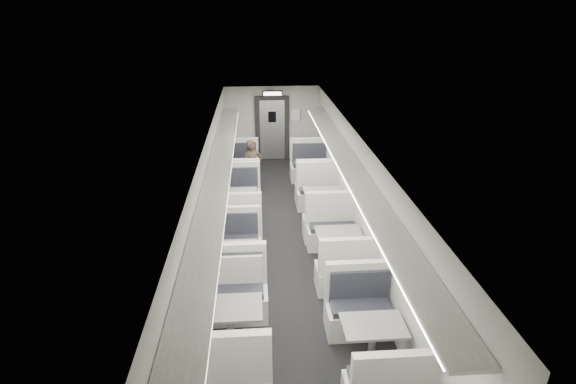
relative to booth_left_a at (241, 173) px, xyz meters
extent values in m
cube|color=black|center=(1.00, -3.65, -0.44)|extent=(3.00, 12.00, 0.12)
cube|color=silver|center=(1.00, -3.65, 2.08)|extent=(3.00, 12.00, 0.12)
cube|color=beige|center=(1.00, 2.41, 0.82)|extent=(3.00, 0.12, 2.40)
cube|color=beige|center=(-0.56, -3.65, 0.82)|extent=(0.12, 12.00, 2.40)
cube|color=beige|center=(2.56, -3.65, 0.82)|extent=(0.12, 12.00, 2.40)
cube|color=silver|center=(0.00, -0.77, -0.16)|extent=(1.04, 0.58, 0.44)
cube|color=#23242F|center=(0.00, -0.74, 0.11)|extent=(0.92, 0.46, 0.10)
cube|color=silver|center=(0.00, -0.98, 0.41)|extent=(1.04, 0.12, 0.69)
cube|color=silver|center=(0.00, 0.77, -0.16)|extent=(1.04, 0.58, 0.44)
cube|color=#23242F|center=(0.00, 0.74, 0.11)|extent=(0.92, 0.46, 0.10)
cube|color=silver|center=(0.00, 0.98, 0.41)|extent=(1.04, 0.12, 0.69)
cylinder|color=#BCBCBE|center=(0.00, 0.00, -0.04)|extent=(0.10, 0.10, 0.68)
cylinder|color=#BCBCBE|center=(0.00, 0.00, -0.36)|extent=(0.35, 0.35, 0.03)
cube|color=gray|center=(0.00, 0.00, 0.34)|extent=(0.86, 0.59, 0.04)
cube|color=silver|center=(0.00, -3.07, -0.15)|extent=(1.07, 0.60, 0.46)
cube|color=#23242F|center=(0.00, -3.04, 0.13)|extent=(0.95, 0.48, 0.10)
cube|color=silver|center=(0.00, -3.29, 0.43)|extent=(1.07, 0.12, 0.71)
cube|color=silver|center=(0.00, -1.49, -0.15)|extent=(1.07, 0.60, 0.46)
cube|color=#23242F|center=(0.00, -1.52, 0.13)|extent=(0.95, 0.48, 0.10)
cube|color=silver|center=(0.00, -1.27, 0.43)|extent=(1.07, 0.12, 0.71)
cylinder|color=#BCBCBE|center=(0.00, -2.28, -0.03)|extent=(0.10, 0.10, 0.70)
cylinder|color=#BCBCBE|center=(0.00, -2.28, -0.36)|extent=(0.36, 0.36, 0.03)
cube|color=gray|center=(0.00, -2.28, 0.36)|extent=(0.89, 0.61, 0.04)
cube|color=silver|center=(0.00, -5.48, -0.16)|extent=(1.01, 0.56, 0.43)
cube|color=#23242F|center=(0.00, -5.45, 0.10)|extent=(0.89, 0.45, 0.10)
cube|color=silver|center=(0.00, -5.69, 0.38)|extent=(1.01, 0.11, 0.67)
cube|color=silver|center=(0.00, -4.00, -0.16)|extent=(1.01, 0.56, 0.43)
cube|color=#23242F|center=(0.00, -4.03, 0.10)|extent=(0.89, 0.45, 0.10)
cube|color=silver|center=(0.00, -3.79, 0.38)|extent=(1.01, 0.11, 0.67)
cylinder|color=#BCBCBE|center=(0.00, -4.74, -0.05)|extent=(0.10, 0.10, 0.66)
cylinder|color=#BCBCBE|center=(0.00, -4.74, -0.36)|extent=(0.34, 0.34, 0.03)
cube|color=gray|center=(0.00, -4.74, 0.32)|extent=(0.84, 0.57, 0.04)
cube|color=silver|center=(0.00, -7.47, -0.13)|extent=(1.15, 0.64, 0.49)
cube|color=#23242F|center=(0.00, -7.44, 0.16)|extent=(1.02, 0.51, 0.11)
cube|color=silver|center=(0.00, -7.70, 0.49)|extent=(1.15, 0.13, 0.76)
cube|color=silver|center=(0.00, -5.78, -0.13)|extent=(1.15, 0.64, 0.49)
cube|color=#23242F|center=(0.00, -5.82, 0.16)|extent=(1.02, 0.51, 0.11)
cube|color=silver|center=(0.00, -5.55, 0.49)|extent=(1.15, 0.13, 0.76)
cylinder|color=#BCBCBE|center=(0.00, -6.63, 0.00)|extent=(0.11, 0.11, 0.75)
cylinder|color=#BCBCBE|center=(0.00, -6.63, -0.36)|extent=(0.39, 0.39, 0.03)
cube|color=gray|center=(0.00, -6.63, 0.41)|extent=(0.95, 0.65, 0.04)
cube|color=silver|center=(2.00, -1.33, -0.14)|extent=(1.12, 0.62, 0.47)
cube|color=#23242F|center=(2.00, -1.29, 0.15)|extent=(0.99, 0.49, 0.11)
cube|color=silver|center=(2.00, -1.55, 0.47)|extent=(1.12, 0.13, 0.74)
cube|color=silver|center=(2.00, 0.32, -0.14)|extent=(1.12, 0.62, 0.47)
cube|color=#23242F|center=(2.00, 0.29, 0.15)|extent=(0.99, 0.49, 0.11)
cube|color=silver|center=(2.00, 0.54, 0.47)|extent=(1.12, 0.13, 0.74)
cylinder|color=#BCBCBE|center=(2.00, -0.50, -0.01)|extent=(0.11, 0.11, 0.73)
cylinder|color=#BCBCBE|center=(2.00, -0.50, -0.36)|extent=(0.38, 0.38, 0.03)
cube|color=gray|center=(2.00, -0.50, 0.39)|extent=(0.93, 0.63, 0.04)
cube|color=silver|center=(2.00, -3.24, -0.14)|extent=(1.11, 0.62, 0.47)
cube|color=#23242F|center=(2.00, -3.21, 0.15)|extent=(0.99, 0.49, 0.11)
cube|color=silver|center=(2.00, -3.47, 0.46)|extent=(1.11, 0.13, 0.74)
cube|color=silver|center=(2.00, -1.60, -0.14)|extent=(1.11, 0.62, 0.47)
cube|color=#23242F|center=(2.00, -1.63, 0.15)|extent=(0.99, 0.49, 0.11)
cube|color=silver|center=(2.00, -1.38, 0.46)|extent=(1.11, 0.13, 0.74)
cylinder|color=#BCBCBE|center=(2.00, -2.42, -0.01)|extent=(0.11, 0.11, 0.72)
cylinder|color=#BCBCBE|center=(2.00, -2.42, -0.36)|extent=(0.38, 0.38, 0.03)
cube|color=gray|center=(2.00, -2.42, 0.39)|extent=(0.92, 0.63, 0.04)
cube|color=silver|center=(2.00, -5.15, -0.15)|extent=(1.06, 0.59, 0.45)
cube|color=#23242F|center=(2.00, -5.12, 0.12)|extent=(0.94, 0.47, 0.10)
cube|color=silver|center=(2.00, -5.37, 0.42)|extent=(1.06, 0.12, 0.70)
cube|color=silver|center=(2.00, -3.59, -0.15)|extent=(1.06, 0.59, 0.45)
cube|color=#23242F|center=(2.00, -3.62, 0.12)|extent=(0.94, 0.47, 0.10)
cube|color=silver|center=(2.00, -3.38, 0.42)|extent=(1.06, 0.12, 0.70)
cylinder|color=#BCBCBE|center=(2.00, -4.37, -0.03)|extent=(0.10, 0.10, 0.69)
cylinder|color=#BCBCBE|center=(2.00, -4.37, -0.36)|extent=(0.36, 0.36, 0.03)
cube|color=gray|center=(2.00, -4.37, 0.35)|extent=(0.88, 0.60, 0.04)
cube|color=#23242F|center=(2.00, -7.82, 0.12)|extent=(0.93, 0.47, 0.10)
cube|color=silver|center=(2.00, -8.06, 0.42)|extent=(1.05, 0.12, 0.69)
cube|color=silver|center=(2.00, -6.30, -0.15)|extent=(1.05, 0.59, 0.45)
cube|color=#23242F|center=(2.00, -6.33, 0.12)|extent=(0.93, 0.47, 0.10)
cube|color=silver|center=(2.00, -6.09, 0.42)|extent=(1.05, 0.12, 0.69)
cylinder|color=#BCBCBE|center=(2.00, -7.08, -0.03)|extent=(0.10, 0.10, 0.68)
cylinder|color=#BCBCBE|center=(2.00, -7.08, -0.36)|extent=(0.36, 0.36, 0.03)
cube|color=gray|center=(2.00, -7.08, 0.35)|extent=(0.87, 0.60, 0.04)
imported|color=black|center=(0.34, -0.53, 0.37)|extent=(0.64, 0.53, 1.49)
cube|color=black|center=(-0.49, -0.25, 0.97)|extent=(0.02, 1.18, 0.84)
cube|color=black|center=(-0.49, -2.45, 0.97)|extent=(0.02, 1.18, 0.84)
cube|color=black|center=(-0.49, -4.65, 0.97)|extent=(0.02, 1.18, 0.84)
cube|color=black|center=(-0.49, -6.85, 0.97)|extent=(0.02, 1.18, 0.84)
cube|color=silver|center=(-0.26, -3.95, 1.54)|extent=(0.46, 10.40, 0.05)
cube|color=white|center=(-0.06, -3.95, 1.49)|extent=(0.05, 10.20, 0.04)
cube|color=silver|center=(2.26, -3.95, 1.54)|extent=(0.46, 10.40, 0.05)
cube|color=white|center=(2.06, -3.95, 1.49)|extent=(0.05, 10.20, 0.04)
cube|color=black|center=(1.00, 2.29, 0.67)|extent=(1.10, 0.10, 2.10)
cube|color=#BCBCBE|center=(1.00, 2.26, 0.62)|extent=(0.80, 0.05, 1.95)
cube|color=black|center=(1.00, 2.22, 1.07)|extent=(0.25, 0.02, 0.35)
cube|color=black|center=(1.00, 1.80, 1.90)|extent=(0.62, 0.10, 0.16)
cube|color=white|center=(1.00, 1.74, 1.90)|extent=(0.54, 0.02, 0.10)
cube|color=silver|center=(1.75, 2.27, 1.12)|extent=(0.32, 0.02, 0.40)
camera|label=1|loc=(0.45, -11.95, 4.46)|focal=28.00mm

